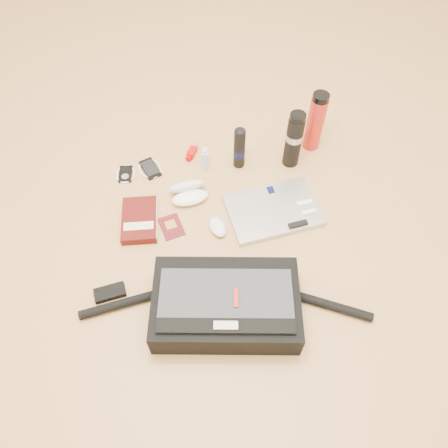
{
  "coord_description": "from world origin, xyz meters",
  "views": [
    {
      "loc": [
        -0.12,
        -0.94,
        1.47
      ],
      "look_at": [
        -0.02,
        0.03,
        0.06
      ],
      "focal_mm": 35.0,
      "sensor_mm": 36.0,
      "label": 1
    }
  ],
  "objects_px": {
    "book": "(140,220)",
    "messenger_bag": "(225,305)",
    "laptop": "(273,210)",
    "thermos_red": "(315,122)",
    "thermos_black": "(294,140)"
  },
  "relations": [
    {
      "from": "thermos_red",
      "to": "messenger_bag",
      "type": "bearing_deg",
      "value": -121.24
    },
    {
      "from": "thermos_black",
      "to": "thermos_red",
      "type": "xyz_separation_m",
      "value": [
        0.12,
        0.1,
        0.0
      ]
    },
    {
      "from": "book",
      "to": "thermos_black",
      "type": "relative_size",
      "value": 0.78
    },
    {
      "from": "thermos_black",
      "to": "laptop",
      "type": "bearing_deg",
      "value": -114.04
    },
    {
      "from": "messenger_bag",
      "to": "thermos_red",
      "type": "relative_size",
      "value": 3.58
    },
    {
      "from": "messenger_bag",
      "to": "laptop",
      "type": "xyz_separation_m",
      "value": [
        0.25,
        0.43,
        -0.05
      ]
    },
    {
      "from": "book",
      "to": "messenger_bag",
      "type": "bearing_deg",
      "value": -53.32
    },
    {
      "from": "book",
      "to": "thermos_red",
      "type": "relative_size",
      "value": 0.75
    },
    {
      "from": "messenger_bag",
      "to": "book",
      "type": "bearing_deg",
      "value": 131.83
    },
    {
      "from": "messenger_bag",
      "to": "thermos_black",
      "type": "distance_m",
      "value": 0.79
    },
    {
      "from": "messenger_bag",
      "to": "thermos_black",
      "type": "xyz_separation_m",
      "value": [
        0.37,
        0.7,
        0.07
      ]
    },
    {
      "from": "laptop",
      "to": "thermos_red",
      "type": "xyz_separation_m",
      "value": [
        0.24,
        0.37,
        0.13
      ]
    },
    {
      "from": "laptop",
      "to": "thermos_black",
      "type": "bearing_deg",
      "value": 55.55
    },
    {
      "from": "thermos_black",
      "to": "thermos_red",
      "type": "relative_size",
      "value": 0.96
    },
    {
      "from": "book",
      "to": "thermos_red",
      "type": "xyz_separation_m",
      "value": [
        0.79,
        0.37,
        0.13
      ]
    }
  ]
}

